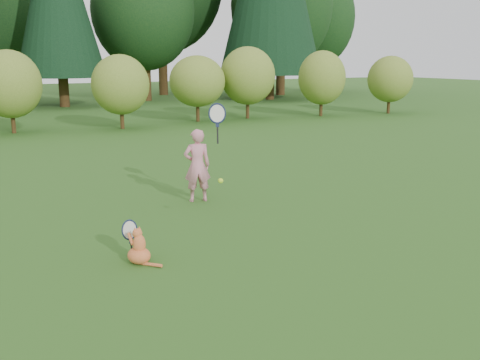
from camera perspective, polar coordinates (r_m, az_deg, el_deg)
ground at (r=7.23m, az=1.50°, el=-6.84°), size 100.00×100.00×0.00m
shrub_row at (r=19.27m, az=-17.62°, el=9.18°), size 28.00×3.00×2.80m
child at (r=9.23m, az=-4.52°, el=1.74°), size 0.74×0.49×1.89m
cat at (r=6.64m, az=-10.81°, el=-6.76°), size 0.40×0.61×0.62m
tennis_ball at (r=7.57m, az=-2.08°, el=-0.08°), size 0.07×0.07×0.07m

